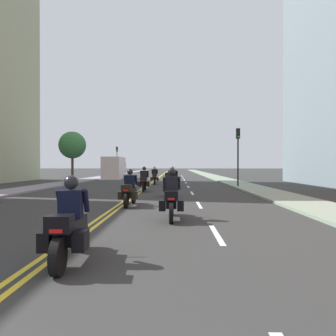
{
  "coord_description": "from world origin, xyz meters",
  "views": [
    {
      "loc": [
        2.41,
        -0.16,
        1.75
      ],
      "look_at": [
        1.82,
        24.87,
        1.54
      ],
      "focal_mm": 34.42,
      "sensor_mm": 36.0,
      "label": 1
    }
  ],
  "objects": [
    {
      "name": "sidewalk_left",
      "position": [
        -8.14,
        48.0,
        0.06
      ],
      "size": [
        2.49,
        144.0,
        0.12
      ],
      "primitive_type": "cube",
      "color": "gray",
      "rests_on": "ground"
    },
    {
      "name": "parked_truck",
      "position": [
        -5.5,
        41.44,
        1.27
      ],
      "size": [
        2.2,
        6.5,
        2.8
      ],
      "color": "silver",
      "rests_on": "ground"
    },
    {
      "name": "lane_dashes_white",
      "position": [
        3.45,
        29.0,
        0.0
      ],
      "size": [
        0.14,
        56.4,
        0.01
      ],
      "color": "silver",
      "rests_on": "ground"
    },
    {
      "name": "motorcycle_3",
      "position": [
        2.11,
        17.66,
        0.65
      ],
      "size": [
        0.76,
        2.19,
        1.6
      ],
      "rotation": [
        0.0,
        0.0,
        -0.01
      ],
      "color": "black",
      "rests_on": "ground"
    },
    {
      "name": "traffic_light_near",
      "position": [
        7.3,
        25.12,
        3.19
      ],
      "size": [
        0.28,
        0.38,
        4.63
      ],
      "color": "black",
      "rests_on": "ground"
    },
    {
      "name": "motorcycle_2",
      "position": [
        0.45,
        13.52,
        0.65
      ],
      "size": [
        0.78,
        2.25,
        1.6
      ],
      "rotation": [
        0.0,
        0.0,
        -0.06
      ],
      "color": "black",
      "rests_on": "ground"
    },
    {
      "name": "motorcycle_5",
      "position": [
        2.3,
        25.53,
        0.65
      ],
      "size": [
        0.77,
        2.25,
        1.6
      ],
      "rotation": [
        0.0,
        0.0,
        -0.01
      ],
      "color": "black",
      "rests_on": "ground"
    },
    {
      "name": "centreline_yellow_outer",
      "position": [
        0.12,
        48.0,
        0.0
      ],
      "size": [
        0.12,
        132.0,
        0.01
      ],
      "primitive_type": "cube",
      "color": "yellow",
      "rests_on": "ground"
    },
    {
      "name": "motorcycle_6",
      "position": [
        0.51,
        29.14,
        0.66
      ],
      "size": [
        0.78,
        2.26,
        1.68
      ],
      "rotation": [
        0.0,
        0.0,
        0.04
      ],
      "color": "black",
      "rests_on": "ground"
    },
    {
      "name": "motorcycle_7",
      "position": [
        2.13,
        32.72,
        0.65
      ],
      "size": [
        0.78,
        2.23,
        1.62
      ],
      "rotation": [
        0.0,
        0.0,
        -0.04
      ],
      "color": "black",
      "rests_on": "ground"
    },
    {
      "name": "centreline_yellow_inner",
      "position": [
        -0.12,
        48.0,
        0.0
      ],
      "size": [
        0.12,
        132.0,
        0.01
      ],
      "primitive_type": "cube",
      "color": "yellow",
      "rests_on": "ground"
    },
    {
      "name": "motorcycle_1",
      "position": [
        2.28,
        10.13,
        0.67
      ],
      "size": [
        0.76,
        2.31,
        1.67
      ],
      "rotation": [
        0.0,
        0.0,
        0.0
      ],
      "color": "black",
      "rests_on": "ground"
    },
    {
      "name": "street_tree_0",
      "position": [
        -7.72,
        31.18,
        3.72
      ],
      "size": [
        2.65,
        2.65,
        5.06
      ],
      "color": "#4C3824",
      "rests_on": "ground"
    },
    {
      "name": "sidewalk_right",
      "position": [
        8.14,
        48.0,
        0.06
      ],
      "size": [
        2.49,
        144.0,
        0.12
      ],
      "primitive_type": "cube",
      "color": "gray",
      "rests_on": "ground"
    },
    {
      "name": "ground_plane",
      "position": [
        0.0,
        48.0,
        0.0
      ],
      "size": [
        264.0,
        264.0,
        0.0
      ],
      "primitive_type": "plane",
      "color": "#30312F"
    },
    {
      "name": "motorcycle_0",
      "position": [
        0.52,
        5.51,
        0.63
      ],
      "size": [
        0.78,
        2.2,
        1.57
      ],
      "rotation": [
        0.0,
        0.0,
        0.06
      ],
      "color": "black",
      "rests_on": "ground"
    },
    {
      "name": "traffic_light_far",
      "position": [
        -7.3,
        52.89,
        3.32
      ],
      "size": [
        0.28,
        0.38,
        4.83
      ],
      "color": "black",
      "rests_on": "ground"
    },
    {
      "name": "motorcycle_4",
      "position": [
        0.3,
        21.35,
        0.68
      ],
      "size": [
        0.77,
        2.29,
        1.67
      ],
      "rotation": [
        0.0,
        0.0,
        0.01
      ],
      "color": "black",
      "rests_on": "ground"
    }
  ]
}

